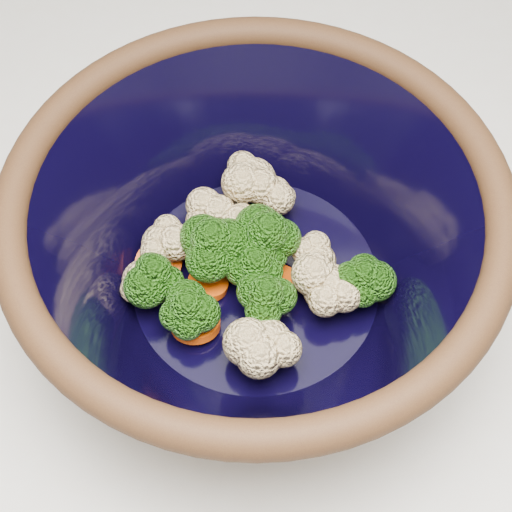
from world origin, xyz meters
TOP-DOWN VIEW (x-y plane):
  - counter at (0.00, 0.00)m, footprint 1.20×1.20m
  - mixing_bowl at (-0.10, 0.02)m, footprint 0.35×0.35m
  - vegetable_pile at (-0.11, 0.03)m, footprint 0.18×0.17m

SIDE VIEW (x-z plane):
  - counter at x=0.00m, z-range 0.00..0.90m
  - vegetable_pile at x=-0.11m, z-range 0.93..0.98m
  - mixing_bowl at x=-0.10m, z-range 0.91..1.04m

